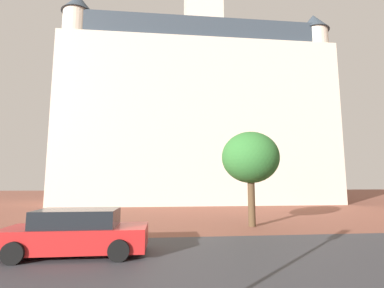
% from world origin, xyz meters
% --- Properties ---
extents(ground_plane, '(120.00, 120.00, 0.00)m').
position_xyz_m(ground_plane, '(0.00, 10.00, 0.00)').
color(ground_plane, brown).
extents(street_asphalt_strip, '(120.00, 8.90, 0.00)m').
position_xyz_m(street_asphalt_strip, '(0.00, 7.36, 0.00)').
color(street_asphalt_strip, '#38383D').
rests_on(street_asphalt_strip, ground_plane).
extents(landmark_building, '(28.70, 10.25, 37.22)m').
position_xyz_m(landmark_building, '(2.77, 30.54, 10.42)').
color(landmark_building, beige).
rests_on(landmark_building, ground_plane).
extents(car_red, '(4.49, 1.95, 1.44)m').
position_xyz_m(car_red, '(-3.83, 9.32, 0.69)').
color(car_red, red).
rests_on(car_red, ground_plane).
extents(tree_curb_far, '(3.05, 3.05, 4.99)m').
position_xyz_m(tree_curb_far, '(3.57, 14.15, 3.59)').
color(tree_curb_far, '#4C3823').
rests_on(tree_curb_far, ground_plane).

